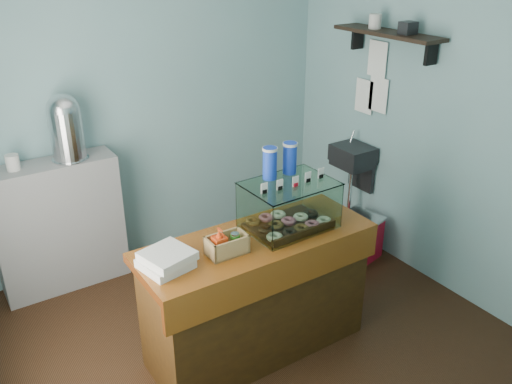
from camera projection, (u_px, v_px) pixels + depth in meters
ground at (238, 328)px, 4.11m from camera, size 3.50×3.50×0.00m
room_shell at (237, 109)px, 3.40m from camera, size 3.54×3.04×2.82m
counter at (257, 294)px, 3.72m from camera, size 1.60×0.60×0.90m
back_shelf at (59, 225)px, 4.43m from camera, size 1.00×0.32×1.10m
display_case at (287, 201)px, 3.63m from camera, size 0.59×0.44×0.54m
condiment_crate at (225, 244)px, 3.33m from camera, size 0.25×0.15×0.19m
pastry_boxes at (166, 260)px, 3.20m from camera, size 0.33×0.32×0.11m
coffee_urn at (66, 126)px, 4.15m from camera, size 0.28×0.28×0.52m
red_cooler at (355, 239)px, 4.92m from camera, size 0.52×0.44×0.40m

